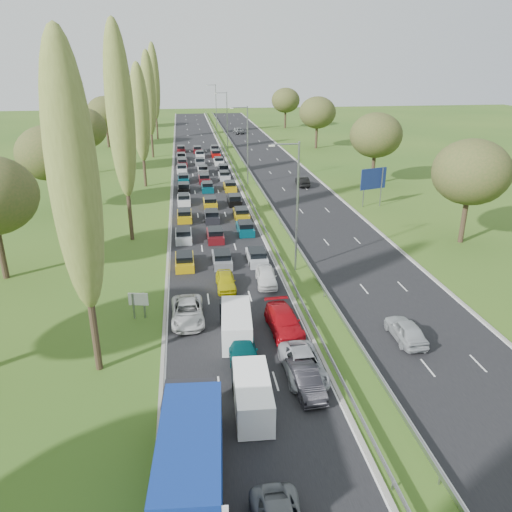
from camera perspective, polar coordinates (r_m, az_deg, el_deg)
ground at (r=82.16m, az=-1.12°, el=8.52°), size 260.00×260.00×0.00m
near_carriageway at (r=84.05m, az=-5.96°, el=8.71°), size 10.50×215.00×0.04m
far_carriageway at (r=85.63m, az=3.21°, el=9.03°), size 10.50×215.00×0.04m
central_reservation at (r=84.45m, az=-1.34°, el=9.26°), size 2.36×215.00×0.32m
lamp_columns at (r=79.05m, az=-0.97°, el=12.44°), size 0.18×140.18×12.00m
poplar_row at (r=68.13m, az=-13.88°, el=15.78°), size 2.80×127.80×22.44m
woodland_left at (r=65.13m, az=-23.27°, el=10.24°), size 8.00×166.00×11.10m
woodland_right at (r=73.14m, az=15.93°, el=12.22°), size 8.00×153.00×11.10m
traffic_queue_fill at (r=79.10m, az=-5.82°, el=8.23°), size 9.05×68.24×0.80m
near_car_2 at (r=38.39m, az=-7.83°, el=-6.33°), size 2.44×5.23×1.45m
near_car_7 at (r=33.50m, az=-1.56°, el=-10.68°), size 2.03×4.80×1.38m
near_car_8 at (r=43.27m, az=-3.49°, el=-2.86°), size 1.64×4.05×1.38m
near_car_9 at (r=30.87m, az=5.71°, el=-13.91°), size 1.78×4.36×1.41m
near_car_10 at (r=32.12m, az=5.44°, el=-12.29°), size 2.46×5.24×1.45m
near_car_11 at (r=36.71m, az=3.21°, el=-7.46°), size 2.42×5.42×1.54m
near_car_12 at (r=43.99m, az=1.17°, el=-2.33°), size 2.01×4.41×1.47m
far_car_0 at (r=37.11m, az=16.77°, el=-8.12°), size 1.79×4.45×1.52m
far_car_1 at (r=79.25m, az=5.34°, el=8.50°), size 1.62×4.43×1.45m
far_car_2 at (r=137.40m, az=-2.00°, el=14.14°), size 2.88×5.46×1.47m
blue_lorry at (r=24.20m, az=-7.47°, el=-21.65°), size 2.66×9.58×4.05m
white_van_front at (r=29.18m, az=-0.47°, el=-15.39°), size 1.98×5.05×2.03m
white_van_rear at (r=35.83m, az=-2.29°, el=-7.69°), size 2.06×5.24×2.11m
info_sign at (r=39.16m, az=-13.28°, el=-5.13°), size 1.49×0.39×2.10m
direction_sign at (r=68.75m, az=13.27°, el=8.41°), size 3.86×1.25×5.20m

